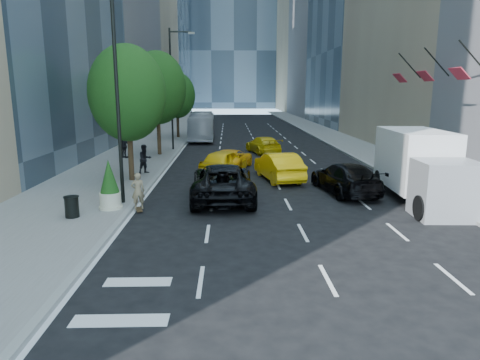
{
  "coord_description": "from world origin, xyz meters",
  "views": [
    {
      "loc": [
        -1.72,
        -14.9,
        5.11
      ],
      "look_at": [
        -1.26,
        1.87,
        1.6
      ],
      "focal_mm": 32.0,
      "sensor_mm": 36.0,
      "label": 1
    }
  ],
  "objects_px": {
    "box_truck": "(422,167)",
    "planter_shrub": "(110,185)",
    "black_sedan_mercedes": "(345,178)",
    "city_bus": "(202,126)",
    "trash_can": "(72,207)",
    "skateboarder": "(138,194)",
    "black_sedan_lincoln": "(223,182)"
  },
  "relations": [
    {
      "from": "box_truck",
      "to": "planter_shrub",
      "type": "bearing_deg",
      "value": -172.01
    },
    {
      "from": "black_sedan_mercedes",
      "to": "city_bus",
      "type": "relative_size",
      "value": 0.51
    },
    {
      "from": "trash_can",
      "to": "skateboarder",
      "type": "bearing_deg",
      "value": 28.07
    },
    {
      "from": "black_sedan_mercedes",
      "to": "trash_can",
      "type": "xyz_separation_m",
      "value": [
        -12.18,
        -4.46,
        -0.21
      ]
    },
    {
      "from": "black_sedan_lincoln",
      "to": "city_bus",
      "type": "relative_size",
      "value": 0.6
    },
    {
      "from": "black_sedan_lincoln",
      "to": "trash_can",
      "type": "bearing_deg",
      "value": 27.21
    },
    {
      "from": "city_bus",
      "to": "trash_can",
      "type": "height_order",
      "value": "city_bus"
    },
    {
      "from": "skateboarder",
      "to": "box_truck",
      "type": "height_order",
      "value": "box_truck"
    },
    {
      "from": "skateboarder",
      "to": "city_bus",
      "type": "height_order",
      "value": "city_bus"
    },
    {
      "from": "black_sedan_lincoln",
      "to": "box_truck",
      "type": "distance_m",
      "value": 9.27
    },
    {
      "from": "black_sedan_mercedes",
      "to": "city_bus",
      "type": "height_order",
      "value": "city_bus"
    },
    {
      "from": "skateboarder",
      "to": "trash_can",
      "type": "xyz_separation_m",
      "value": [
        -2.38,
        -1.27,
        -0.24
      ]
    },
    {
      "from": "black_sedan_mercedes",
      "to": "box_truck",
      "type": "bearing_deg",
      "value": 139.66
    },
    {
      "from": "box_truck",
      "to": "planter_shrub",
      "type": "height_order",
      "value": "box_truck"
    },
    {
      "from": "black_sedan_lincoln",
      "to": "black_sedan_mercedes",
      "type": "xyz_separation_m",
      "value": [
        6.2,
        1.19,
        -0.09
      ]
    },
    {
      "from": "skateboarder",
      "to": "box_truck",
      "type": "relative_size",
      "value": 0.23
    },
    {
      "from": "box_truck",
      "to": "black_sedan_mercedes",
      "type": "bearing_deg",
      "value": 150.66
    },
    {
      "from": "city_bus",
      "to": "box_truck",
      "type": "bearing_deg",
      "value": -67.48
    },
    {
      "from": "trash_can",
      "to": "planter_shrub",
      "type": "xyz_separation_m",
      "value": [
        1.19,
        1.27,
        0.6
      ]
    },
    {
      "from": "city_bus",
      "to": "box_truck",
      "type": "relative_size",
      "value": 1.49
    },
    {
      "from": "skateboarder",
      "to": "planter_shrub",
      "type": "relative_size",
      "value": 0.75
    },
    {
      "from": "trash_can",
      "to": "black_sedan_mercedes",
      "type": "bearing_deg",
      "value": 20.11
    },
    {
      "from": "skateboarder",
      "to": "trash_can",
      "type": "distance_m",
      "value": 2.71
    },
    {
      "from": "black_sedan_lincoln",
      "to": "box_truck",
      "type": "xyz_separation_m",
      "value": [
        9.21,
        -0.69,
        0.8
      ]
    },
    {
      "from": "black_sedan_lincoln",
      "to": "trash_can",
      "type": "distance_m",
      "value": 6.82
    },
    {
      "from": "box_truck",
      "to": "planter_shrub",
      "type": "relative_size",
      "value": 3.26
    },
    {
      "from": "city_bus",
      "to": "planter_shrub",
      "type": "relative_size",
      "value": 4.87
    },
    {
      "from": "city_bus",
      "to": "planter_shrub",
      "type": "xyz_separation_m",
      "value": [
        -2.28,
        -27.79,
        -0.28
      ]
    },
    {
      "from": "black_sedan_mercedes",
      "to": "box_truck",
      "type": "xyz_separation_m",
      "value": [
        3.01,
        -1.88,
        0.89
      ]
    },
    {
      "from": "skateboarder",
      "to": "city_bus",
      "type": "distance_m",
      "value": 27.82
    },
    {
      "from": "skateboarder",
      "to": "black_sedan_lincoln",
      "type": "bearing_deg",
      "value": -168.51
    },
    {
      "from": "black_sedan_lincoln",
      "to": "black_sedan_mercedes",
      "type": "distance_m",
      "value": 6.31
    }
  ]
}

